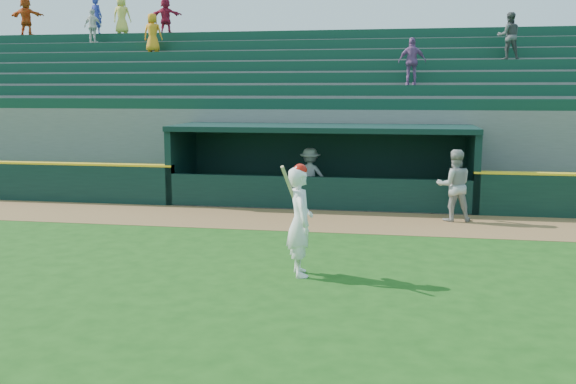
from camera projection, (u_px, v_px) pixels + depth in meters
name	position (u px, v px, depth m)	size (l,w,h in m)	color
ground	(274.00, 268.00, 12.87)	(120.00, 120.00, 0.00)	#1A4812
warning_track	(309.00, 220.00, 17.64)	(40.00, 3.00, 0.01)	brown
dugout_player_front	(454.00, 185.00, 17.40)	(0.95, 0.74, 1.96)	#A1A19C
dugout_player_inside	(310.00, 176.00, 20.25)	(1.13, 0.65, 1.75)	#A5A49F
dugout	(323.00, 160.00, 20.45)	(9.40, 2.80, 2.46)	#61615D
stands	(337.00, 120.00, 24.74)	(34.50, 6.25, 7.61)	slate
batter_at_plate	(300.00, 220.00, 12.24)	(0.73, 0.91, 2.18)	white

